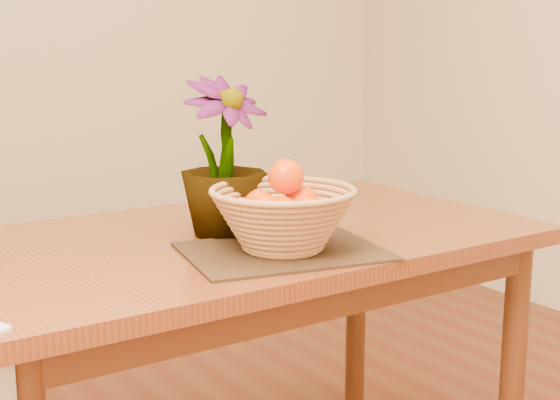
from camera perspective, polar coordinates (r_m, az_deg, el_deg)
wall_back at (r=3.63m, az=-19.37°, el=13.18°), size 4.00×0.02×2.70m
table at (r=1.90m, az=-2.65°, el=-4.95°), size 1.40×0.80×0.75m
placemat at (r=1.69m, az=0.22°, el=-3.78°), size 0.47×0.39×0.01m
wicker_basket at (r=1.67m, az=0.22°, el=-1.56°), size 0.32×0.32×0.13m
orange_pile at (r=1.67m, az=0.26°, el=-0.18°), size 0.20×0.19×0.14m
potted_plant at (r=1.82m, az=-4.15°, el=3.17°), size 0.23×0.23×0.37m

